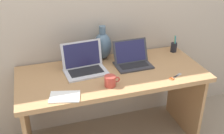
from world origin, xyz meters
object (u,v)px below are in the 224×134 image
object	(u,v)px
laptop_right	(132,59)
notebook_stack	(65,97)
pen_cup	(174,47)
coffee_mug	(110,81)
laptop_left	(84,64)
green_vase	(103,45)
scissors	(174,78)

from	to	relation	value
laptop_right	notebook_stack	world-z (taller)	laptop_right
laptop_right	pen_cup	xyz separation A→B (m)	(0.49, 0.14, -0.01)
coffee_mug	laptop_right	bearing A→B (deg)	45.27
laptop_left	coffee_mug	xyz separation A→B (m)	(0.14, -0.31, -0.02)
laptop_right	notebook_stack	bearing A→B (deg)	-151.92
laptop_right	coffee_mug	bearing A→B (deg)	-134.73
coffee_mug	green_vase	bearing A→B (deg)	80.99
green_vase	pen_cup	world-z (taller)	green_vase
notebook_stack	pen_cup	size ratio (longest dim) A/B	1.27
green_vase	scissors	world-z (taller)	green_vase
notebook_stack	green_vase	bearing A→B (deg)	51.26
scissors	pen_cup	bearing A→B (deg)	61.47
laptop_left	green_vase	distance (m)	0.30
laptop_right	notebook_stack	size ratio (longest dim) A/B	1.47
laptop_right	pen_cup	world-z (taller)	laptop_right
notebook_stack	coffee_mug	size ratio (longest dim) A/B	1.73
pen_cup	scissors	xyz separation A→B (m)	(-0.26, -0.47, -0.05)
coffee_mug	laptop_left	bearing A→B (deg)	114.46
laptop_right	scissors	size ratio (longest dim) A/B	2.27
green_vase	coffee_mug	xyz separation A→B (m)	(-0.08, -0.50, -0.09)
laptop_left	scissors	world-z (taller)	laptop_left
scissors	green_vase	bearing A→B (deg)	130.31
laptop_left	notebook_stack	xyz separation A→B (m)	(-0.22, -0.36, -0.06)
coffee_mug	scissors	xyz separation A→B (m)	(0.53, -0.04, -0.04)
pen_cup	coffee_mug	bearing A→B (deg)	-151.20
laptop_right	pen_cup	bearing A→B (deg)	15.54
green_vase	notebook_stack	xyz separation A→B (m)	(-0.44, -0.55, -0.12)
notebook_stack	pen_cup	distance (m)	1.25
notebook_stack	coffee_mug	xyz separation A→B (m)	(0.36, 0.05, 0.04)
laptop_right	green_vase	distance (m)	0.30
laptop_left	pen_cup	xyz separation A→B (m)	(0.93, 0.13, -0.02)
laptop_left	notebook_stack	bearing A→B (deg)	-121.75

